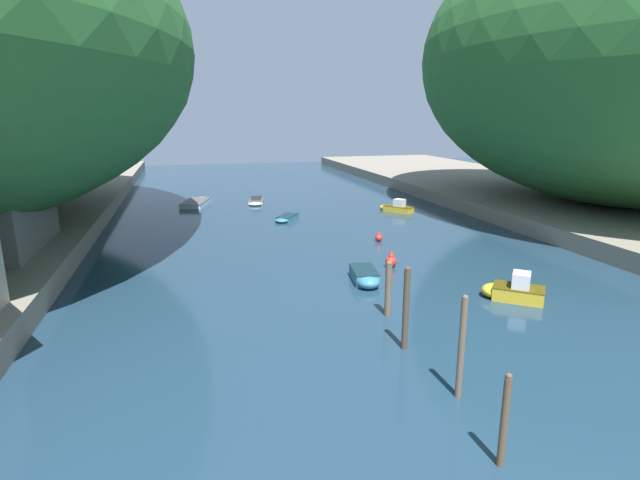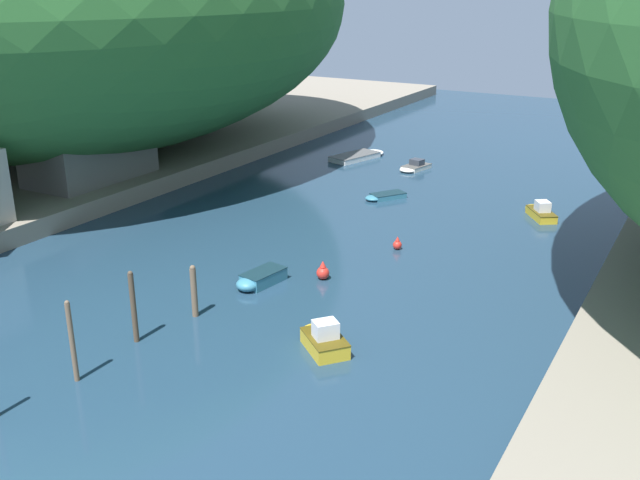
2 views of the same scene
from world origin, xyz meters
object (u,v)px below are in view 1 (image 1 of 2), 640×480
Objects in this scene: boat_near_quay at (365,277)px; boat_far_upstream at (286,218)px; boat_mid_channel at (256,201)px; boat_red_skiff at (395,207)px; channel_buoy_near at (391,261)px; boat_moored_right at (512,290)px; channel_buoy_far at (379,237)px; boat_far_right_bank at (197,202)px.

boat_near_quay reaches higher than boat_far_upstream.
boat_red_skiff is (12.73, -7.83, 0.12)m from boat_mid_channel.
boat_near_quay is 3.61m from channel_buoy_near.
boat_moored_right is at bearing -60.59° from channel_buoy_near.
boat_far_upstream is (-7.43, 22.52, -0.27)m from boat_moored_right.
boat_far_upstream is 0.95× the size of boat_red_skiff.
boat_moored_right is at bearing -80.73° from channel_buoy_far.
channel_buoy_far is at bearing 48.77° from boat_moored_right.
channel_buoy_near is at bearing -149.13° from boat_red_skiff.
boat_moored_right is at bearing 117.80° from boat_mid_channel.
channel_buoy_far is at bearing -107.30° from boat_near_quay.
boat_red_skiff is at bearing 160.73° from boat_mid_channel.
boat_far_right_bank is (-8.45, 29.04, -0.12)m from boat_near_quay.
boat_red_skiff is at bearing 60.82° from channel_buoy_far.
boat_moored_right is 0.94× the size of boat_mid_channel.
boat_far_upstream is 10.74m from channel_buoy_far.
boat_red_skiff is at bearing 30.26° from boat_moored_right.
boat_far_right_bank is at bearing -22.32° from boat_far_upstream.
boat_moored_right is 0.97× the size of boat_far_upstream.
boat_red_skiff is at bearing -139.42° from boat_far_upstream.
boat_far_upstream is at bearing 110.86° from boat_mid_channel.
boat_moored_right is 7.84m from channel_buoy_near.
boat_mid_channel is at bearing 101.26° from channel_buoy_near.
boat_red_skiff is (3.91, 24.01, -0.08)m from boat_moored_right.
boat_mid_channel is 0.55× the size of boat_far_right_bank.
boat_far_right_bank is (-14.91, 33.38, -0.23)m from boat_moored_right.
boat_mid_channel is 14.95m from boat_red_skiff.
channel_buoy_far is (-6.06, -10.84, -0.07)m from boat_red_skiff.
channel_buoy_near is (3.58, -15.69, 0.22)m from boat_far_upstream.
boat_red_skiff reaches higher than channel_buoy_far.
boat_far_upstream is 11.43m from boat_red_skiff.
boat_near_quay is 22.24m from boat_red_skiff.
boat_mid_channel is 9.42m from boat_far_upstream.
channel_buoy_near reaches higher than boat_far_right_bank.
boat_near_quay is at bearing -152.62° from boat_red_skiff.
boat_moored_right is 3.05× the size of channel_buoy_near.
boat_near_quay is at bearing 95.63° from boat_moored_right.
boat_red_skiff is 3.31× the size of channel_buoy_near.
boat_moored_right is at bearing 141.35° from boat_far_upstream.
boat_mid_channel is at bearing 113.60° from boat_red_skiff.
boat_moored_right is at bearing -50.44° from boat_far_right_bank.
channel_buoy_far is (5.28, -9.36, 0.12)m from boat_far_upstream.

